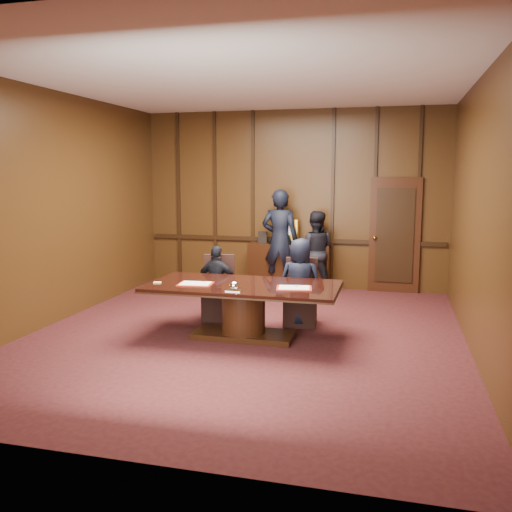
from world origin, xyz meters
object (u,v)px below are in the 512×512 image
at_px(signatory_left, 217,283).
at_px(witness_left, 280,240).
at_px(sideboard, 289,264).
at_px(signatory_right, 300,282).
at_px(witness_right, 315,252).
at_px(conference_table, 244,302).

xyz_separation_m(signatory_left, witness_left, (0.48, 2.41, 0.40)).
distance_m(sideboard, witness_left, 0.55).
distance_m(sideboard, signatory_right, 2.66).
bearing_deg(witness_right, signatory_right, 90.62).
distance_m(signatory_right, witness_right, 2.42).
xyz_separation_m(conference_table, signatory_left, (-0.65, 0.80, 0.07)).
relative_size(signatory_left, signatory_right, 0.88).
bearing_deg(sideboard, signatory_right, -75.60).
height_order(signatory_right, witness_right, witness_right).
distance_m(signatory_left, witness_left, 2.49).
height_order(signatory_left, signatory_right, signatory_right).
relative_size(sideboard, signatory_right, 1.21).
xyz_separation_m(sideboard, signatory_left, (-0.64, -2.57, 0.10)).
bearing_deg(witness_left, conference_table, 94.17).
bearing_deg(signatory_right, sideboard, -72.96).
distance_m(witness_left, witness_right, 0.72).
relative_size(witness_left, witness_right, 1.26).
bearing_deg(witness_right, sideboard, -19.18).
bearing_deg(signatory_right, signatory_left, 2.63).
bearing_deg(signatory_left, sideboard, -102.86).
height_order(sideboard, signatory_left, sideboard).
bearing_deg(witness_left, sideboard, -133.67).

